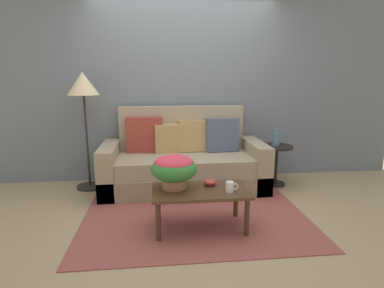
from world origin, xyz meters
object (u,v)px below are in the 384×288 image
Objects in this scene: side_table at (276,158)px; potted_plant at (174,168)px; couch at (184,162)px; floor_lamp at (83,93)px; table_vase at (276,139)px; coffee_mug at (230,187)px; coffee_table at (200,195)px; snack_bowl at (210,182)px.

potted_plant is (-1.46, -1.09, 0.22)m from side_table.
floor_lamp is (-1.27, 0.11, 0.93)m from couch.
couch is 3.83× the size of side_table.
table_vase is (1.44, 1.09, 0.05)m from potted_plant.
coffee_table is at bearing 160.49° from coffee_mug.
snack_bowl is at bearing -136.23° from side_table.
couch is 2.29× the size of coffee_table.
side_table is at bearing 36.75° from potted_plant.
couch is at bearing 177.42° from side_table.
snack_bowl is at bearing 43.11° from coffee_table.
table_vase is at bearing 161.08° from side_table.
couch reaches higher than table_vase.
floor_lamp is 11.76× the size of snack_bowl.
coffee_mug is (0.33, -1.31, 0.11)m from couch.
floor_lamp is (-1.33, 1.32, 0.92)m from coffee_table.
coffee_mug is 0.26m from snack_bowl.
floor_lamp is 6.41× the size of table_vase.
coffee_mug is at bearing -75.82° from couch.
coffee_table is 3.89× the size of table_vase.
coffee_table is 2.08m from floor_lamp.
coffee_mug is at bearing -126.81° from side_table.
coffee_table is at bearing -136.29° from side_table.
coffee_table is 7.60× the size of coffee_mug.
side_table is at bearing 43.77° from snack_bowl.
couch reaches higher than snack_bowl.
side_table is (1.21, 1.15, 0.03)m from coffee_table.
side_table reaches higher than snack_bowl.
table_vase reaches higher than potted_plant.
coffee_table is 1.69m from table_vase.
table_vase is (0.92, 1.25, 0.20)m from coffee_mug.
couch is at bearing 104.18° from coffee_mug.
potted_plant is 3.64× the size of coffee_mug.
side_table is 0.36× the size of floor_lamp.
couch is 16.33× the size of snack_bowl.
table_vase is at bearing -2.36° from couch.
potted_plant is (1.08, -1.25, -0.67)m from floor_lamp.
table_vase is at bearing 53.78° from coffee_mug.
coffee_mug reaches higher than coffee_table.
table_vase reaches higher than snack_bowl.
floor_lamp is (-2.53, 0.16, 0.89)m from side_table.
coffee_table is 0.31m from coffee_mug.
potted_plant is at bearing -99.47° from couch.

